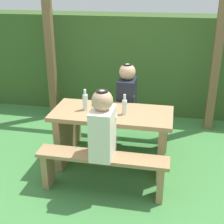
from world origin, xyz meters
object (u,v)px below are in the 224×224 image
object	(u,v)px
drinking_glass	(97,110)
bench_near	(102,166)
person_white_shirt	(103,127)
bottle_right	(124,106)
person_black_coat	(127,93)
cell_phone	(96,106)
bottle_center	(85,101)
bench_far	(120,124)
bottle_left	(109,104)
picnic_table	(112,130)

from	to	relation	value
drinking_glass	bench_near	bearing A→B (deg)	-70.16
bench_near	person_white_shirt	size ratio (longest dim) A/B	1.95
bottle_right	person_black_coat	bearing A→B (deg)	95.98
person_white_shirt	person_black_coat	xyz separation A→B (m)	(0.08, 1.04, 0.00)
cell_phone	bottle_center	bearing A→B (deg)	-154.76
bench_far	bottle_right	xyz separation A→B (m)	(0.15, -0.56, 0.50)
bottle_left	cell_phone	distance (m)	0.24
bench_near	drinking_glass	xyz separation A→B (m)	(-0.15, 0.42, 0.45)
person_white_shirt	bottle_left	size ratio (longest dim) A/B	3.25
bottle_left	bottle_right	bearing A→B (deg)	-12.44
picnic_table	cell_phone	world-z (taller)	cell_phone
picnic_table	bottle_left	distance (m)	0.33
bottle_left	bottle_center	size ratio (longest dim) A/B	0.88
cell_phone	bench_near	bearing A→B (deg)	-97.05
drinking_glass	bottle_left	world-z (taller)	bottle_left
bench_near	bench_far	bearing A→B (deg)	90.00
picnic_table	drinking_glass	world-z (taller)	drinking_glass
person_black_coat	bottle_center	size ratio (longest dim) A/B	2.86
person_black_coat	drinking_glass	distance (m)	0.67
bench_far	drinking_glass	distance (m)	0.79
bench_far	picnic_table	bearing A→B (deg)	-90.00
bench_near	cell_phone	world-z (taller)	cell_phone
bottle_right	cell_phone	bearing A→B (deg)	156.83
person_white_shirt	bottle_center	world-z (taller)	person_white_shirt
bottle_right	bottle_center	size ratio (longest dim) A/B	0.95
bottle_center	cell_phone	size ratio (longest dim) A/B	1.80
bottle_left	picnic_table	bearing A→B (deg)	-2.00
bottle_right	drinking_glass	bearing A→B (deg)	-168.13
picnic_table	bench_near	bearing A→B (deg)	-90.00
person_black_coat	drinking_glass	bearing A→B (deg)	-111.39
bottle_center	bottle_right	bearing A→B (deg)	-5.31
drinking_glass	bottle_left	xyz separation A→B (m)	(0.11, 0.11, 0.05)
picnic_table	bottle_left	size ratio (longest dim) A/B	6.33
drinking_glass	bottle_right	size ratio (longest dim) A/B	0.39
bottle_center	cell_phone	distance (m)	0.18
bottle_right	bottle_left	bearing A→B (deg)	167.56
person_white_shirt	drinking_glass	world-z (taller)	person_white_shirt
bench_near	bottle_center	world-z (taller)	bottle_center
bench_near	drinking_glass	size ratio (longest dim) A/B	15.06
person_white_shirt	bench_near	bearing A→B (deg)	-159.56
person_white_shirt	bottle_left	world-z (taller)	person_white_shirt
picnic_table	bench_near	xyz separation A→B (m)	(0.00, -0.52, -0.17)
bench_far	bottle_left	bearing A→B (deg)	-94.11
person_black_coat	bottle_center	xyz separation A→B (m)	(-0.41, -0.52, 0.05)
person_black_coat	picnic_table	bearing A→B (deg)	-100.17
person_black_coat	bottle_left	world-z (taller)	person_black_coat
drinking_glass	bottle_right	xyz separation A→B (m)	(0.30, 0.06, 0.05)
drinking_glass	person_black_coat	bearing A→B (deg)	68.61
bottle_right	bottle_center	world-z (taller)	bottle_center
bottle_left	person_black_coat	bearing A→B (deg)	75.85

